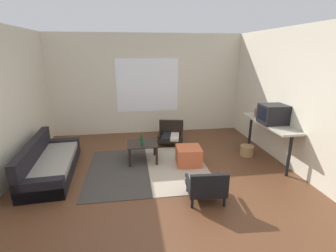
% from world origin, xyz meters
% --- Properties ---
extents(ground_plane, '(7.80, 7.80, 0.00)m').
position_xyz_m(ground_plane, '(0.00, 0.00, 0.00)').
color(ground_plane, '#56331E').
extents(far_wall_with_window, '(5.60, 0.13, 2.70)m').
position_xyz_m(far_wall_with_window, '(0.00, 3.06, 1.35)').
color(far_wall_with_window, beige).
rests_on(far_wall_with_window, ground).
extents(side_wall_right, '(0.12, 6.60, 2.70)m').
position_xyz_m(side_wall_right, '(2.66, 0.30, 1.35)').
color(side_wall_right, beige).
rests_on(side_wall_right, ground).
extents(area_rug, '(2.34, 2.08, 0.01)m').
position_xyz_m(area_rug, '(-0.18, 0.65, 0.01)').
color(area_rug, '#38332D').
rests_on(area_rug, ground).
extents(couch, '(0.88, 2.07, 0.65)m').
position_xyz_m(couch, '(-2.05, 0.75, 0.20)').
color(couch, black).
rests_on(couch, ground).
extents(coffee_table, '(0.62, 0.58, 0.41)m').
position_xyz_m(coffee_table, '(-0.27, 1.04, 0.33)').
color(coffee_table, black).
rests_on(coffee_table, ground).
extents(armchair_by_window, '(0.74, 0.73, 0.54)m').
position_xyz_m(armchair_by_window, '(0.49, 2.03, 0.23)').
color(armchair_by_window, black).
rests_on(armchair_by_window, ground).
extents(armchair_striped_foreground, '(0.61, 0.57, 0.54)m').
position_xyz_m(armchair_striped_foreground, '(0.63, -0.58, 0.26)').
color(armchair_striped_foreground, black).
rests_on(armchair_striped_foreground, ground).
extents(ottoman_orange, '(0.52, 0.52, 0.37)m').
position_xyz_m(ottoman_orange, '(0.65, 0.74, 0.19)').
color(ottoman_orange, '#BC5633').
rests_on(ottoman_orange, ground).
extents(console_shelf, '(0.44, 1.65, 0.83)m').
position_xyz_m(console_shelf, '(2.36, 0.75, 0.74)').
color(console_shelf, '#B2AD9E').
rests_on(console_shelf, ground).
extents(crt_television, '(0.50, 0.44, 0.39)m').
position_xyz_m(crt_television, '(2.36, 0.65, 1.03)').
color(crt_television, black).
rests_on(crt_television, console_shelf).
extents(clay_vase, '(0.21, 0.21, 0.30)m').
position_xyz_m(clay_vase, '(2.36, 1.20, 0.94)').
color(clay_vase, brown).
rests_on(clay_vase, console_shelf).
extents(glass_bottle, '(0.06, 0.06, 0.26)m').
position_xyz_m(glass_bottle, '(-0.28, 0.90, 0.51)').
color(glass_bottle, '#194723').
rests_on(glass_bottle, coffee_table).
extents(wicker_basket, '(0.30, 0.30, 0.23)m').
position_xyz_m(wicker_basket, '(2.05, 0.99, 0.11)').
color(wicker_basket, '#9E7A4C').
rests_on(wicker_basket, ground).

